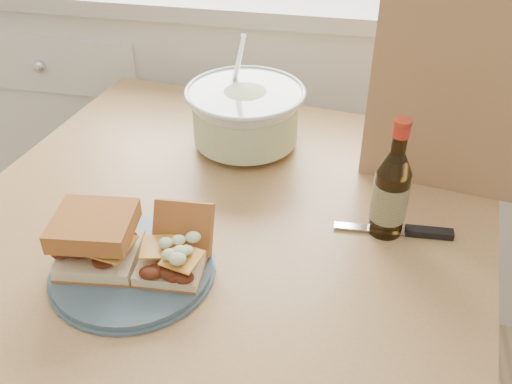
% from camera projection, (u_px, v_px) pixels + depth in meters
% --- Properties ---
extents(cabinet_run, '(2.50, 0.64, 0.94)m').
position_uv_depth(cabinet_run, '(244.00, 119.00, 1.89)').
color(cabinet_run, silver).
rests_on(cabinet_run, ground).
extents(dining_table, '(1.03, 1.03, 0.76)m').
position_uv_depth(dining_table, '(223.00, 266.00, 1.06)').
color(dining_table, tan).
rests_on(dining_table, ground).
extents(plate, '(0.25, 0.25, 0.02)m').
position_uv_depth(plate, '(133.00, 269.00, 0.88)').
color(plate, '#42596A').
rests_on(plate, dining_table).
extents(sandwich_left, '(0.13, 0.12, 0.09)m').
position_uv_depth(sandwich_left, '(97.00, 239.00, 0.86)').
color(sandwich_left, beige).
rests_on(sandwich_left, plate).
extents(sandwich_right, '(0.10, 0.14, 0.08)m').
position_uv_depth(sandwich_right, '(175.00, 248.00, 0.86)').
color(sandwich_right, beige).
rests_on(sandwich_right, plate).
extents(coleslaw_bowl, '(0.24, 0.24, 0.24)m').
position_uv_depth(coleslaw_bowl, '(245.00, 118.00, 1.16)').
color(coleslaw_bowl, silver).
rests_on(coleslaw_bowl, dining_table).
extents(beer_bottle, '(0.06, 0.06, 0.21)m').
position_uv_depth(beer_bottle, '(391.00, 192.00, 0.92)').
color(beer_bottle, black).
rests_on(beer_bottle, dining_table).
extents(knife, '(0.20, 0.03, 0.01)m').
position_uv_depth(knife, '(414.00, 231.00, 0.95)').
color(knife, silver).
rests_on(knife, dining_table).
extents(paper_bag, '(0.31, 0.23, 0.37)m').
position_uv_depth(paper_bag, '(457.00, 76.00, 1.03)').
color(paper_bag, '#AA7E52').
rests_on(paper_bag, dining_table).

